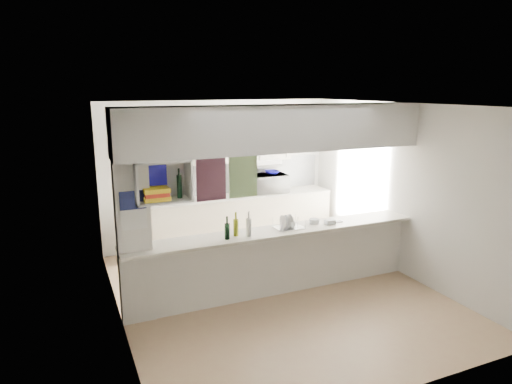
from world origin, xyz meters
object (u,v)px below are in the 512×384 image
microwave (270,183)px  bowl (272,172)px  dish_rack (289,223)px  wine_bottles (238,228)px

microwave → bowl: bowl is taller
microwave → bowl: size_ratio=2.29×
microwave → dish_rack: 2.22m
bowl → dish_rack: (-0.76, -2.12, -0.29)m
dish_rack → microwave: bearing=68.7°
dish_rack → wine_bottles: 0.78m
bowl → wine_bottles: bowl is taller
microwave → dish_rack: (-0.71, -2.10, -0.09)m
bowl → dish_rack: 2.27m
bowl → wine_bottles: (-1.54, -2.19, -0.24)m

